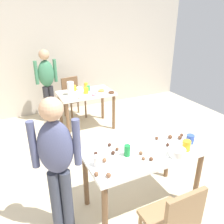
% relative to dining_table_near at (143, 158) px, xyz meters
% --- Properties ---
extents(ground_plane, '(6.40, 6.40, 0.00)m').
position_rel_dining_table_near_xyz_m(ground_plane, '(-0.05, 0.19, -0.64)').
color(ground_plane, beige).
extents(wall_back, '(6.40, 0.10, 2.60)m').
position_rel_dining_table_near_xyz_m(wall_back, '(-0.05, 3.39, 0.66)').
color(wall_back, '#BCB2A3').
rests_on(wall_back, ground_plane).
extents(dining_table_near, '(1.30, 0.66, 0.75)m').
position_rel_dining_table_near_xyz_m(dining_table_near, '(0.00, 0.00, 0.00)').
color(dining_table_near, white).
rests_on(dining_table_near, ground_plane).
extents(dining_table_far, '(1.04, 0.67, 0.75)m').
position_rel_dining_table_near_xyz_m(dining_table_far, '(0.11, 2.18, -0.02)').
color(dining_table_far, silver).
rests_on(dining_table_far, ground_plane).
extents(chair_near_table, '(0.40, 0.40, 0.87)m').
position_rel_dining_table_near_xyz_m(chair_near_table, '(-0.14, -0.71, -0.15)').
color(chair_near_table, olive).
rests_on(chair_near_table, ground_plane).
extents(chair_far_table, '(0.47, 0.47, 0.87)m').
position_rel_dining_table_near_xyz_m(chair_far_table, '(0.04, 2.87, -0.15)').
color(chair_far_table, brown).
rests_on(chair_far_table, ground_plane).
extents(person_girl_near, '(0.45, 0.30, 1.50)m').
position_rel_dining_table_near_xyz_m(person_girl_near, '(-0.93, 0.02, 0.25)').
color(person_girl_near, '#383D4C').
rests_on(person_girl_near, ground_plane).
extents(person_adult_far, '(0.45, 0.23, 1.51)m').
position_rel_dining_table_near_xyz_m(person_adult_far, '(-0.48, 2.84, 0.26)').
color(person_adult_far, '#28282D').
rests_on(person_adult_far, ground_plane).
extents(mixing_bowl, '(0.17, 0.17, 0.08)m').
position_rel_dining_table_near_xyz_m(mixing_bowl, '(0.25, -0.24, 0.15)').
color(mixing_bowl, white).
rests_on(mixing_bowl, dining_table_near).
extents(soda_can, '(0.07, 0.07, 0.12)m').
position_rel_dining_table_near_xyz_m(soda_can, '(-0.21, -0.01, 0.17)').
color(soda_can, '#198438').
rests_on(soda_can, dining_table_near).
extents(fork_near, '(0.17, 0.02, 0.01)m').
position_rel_dining_table_near_xyz_m(fork_near, '(0.04, 0.13, 0.11)').
color(fork_near, silver).
rests_on(fork_near, dining_table_near).
extents(cup_near_0, '(0.07, 0.07, 0.11)m').
position_rel_dining_table_near_xyz_m(cup_near_0, '(-0.56, -0.04, 0.16)').
color(cup_near_0, white).
rests_on(cup_near_0, dining_table_near).
extents(cup_near_1, '(0.09, 0.09, 0.12)m').
position_rel_dining_table_near_xyz_m(cup_near_1, '(0.42, -0.20, 0.16)').
color(cup_near_1, yellow).
rests_on(cup_near_1, dining_table_near).
extents(cup_near_2, '(0.09, 0.09, 0.10)m').
position_rel_dining_table_near_xyz_m(cup_near_2, '(0.56, -0.10, 0.16)').
color(cup_near_2, '#3351B2').
rests_on(cup_near_2, dining_table_near).
extents(cake_ball_0, '(0.04, 0.04, 0.04)m').
position_rel_dining_table_near_xyz_m(cake_ball_0, '(-0.30, 0.23, 0.13)').
color(cake_ball_0, '#3D2319').
rests_on(cake_ball_0, dining_table_near).
extents(cake_ball_1, '(0.04, 0.04, 0.04)m').
position_rel_dining_table_near_xyz_m(cake_ball_1, '(0.58, 0.06, 0.13)').
color(cake_ball_1, brown).
rests_on(cake_ball_1, dining_table_near).
extents(cake_ball_2, '(0.05, 0.05, 0.05)m').
position_rel_dining_table_near_xyz_m(cake_ball_2, '(-0.47, -0.01, 0.13)').
color(cake_ball_2, brown).
rests_on(cake_ball_2, dining_table_near).
extents(cake_ball_3, '(0.04, 0.04, 0.04)m').
position_rel_dining_table_near_xyz_m(cake_ball_3, '(-0.10, -0.15, 0.12)').
color(cake_ball_3, brown).
rests_on(cake_ball_3, dining_table_near).
extents(cake_ball_4, '(0.04, 0.04, 0.04)m').
position_rel_dining_table_near_xyz_m(cake_ball_4, '(-0.04, -0.20, 0.13)').
color(cake_ball_4, brown).
rests_on(cake_ball_4, dining_table_near).
extents(cake_ball_5, '(0.04, 0.04, 0.04)m').
position_rel_dining_table_near_xyz_m(cake_ball_5, '(-0.51, 0.14, 0.13)').
color(cake_ball_5, '#3D2319').
rests_on(cake_ball_5, dining_table_near).
extents(cake_ball_6, '(0.04, 0.04, 0.04)m').
position_rel_dining_table_near_xyz_m(cake_ball_6, '(-0.07, -0.06, 0.13)').
color(cake_ball_6, brown).
rests_on(cake_ball_6, dining_table_near).
extents(cake_ball_7, '(0.04, 0.04, 0.04)m').
position_rel_dining_table_near_xyz_m(cake_ball_7, '(-0.63, -0.17, 0.13)').
color(cake_ball_7, brown).
rests_on(cake_ball_7, dining_table_near).
extents(cake_ball_8, '(0.04, 0.04, 0.04)m').
position_rel_dining_table_near_xyz_m(cake_ball_8, '(0.29, -0.05, 0.13)').
color(cake_ball_8, '#3D2319').
rests_on(cake_ball_8, dining_table_near).
extents(cake_ball_9, '(0.04, 0.04, 0.04)m').
position_rel_dining_table_near_xyz_m(cake_ball_9, '(0.26, 0.13, 0.13)').
color(cake_ball_9, brown).
rests_on(cake_ball_9, dining_table_near).
extents(cake_ball_10, '(0.05, 0.05, 0.05)m').
position_rel_dining_table_near_xyz_m(cake_ball_10, '(0.42, 0.07, 0.13)').
color(cake_ball_10, brown).
rests_on(cake_ball_10, dining_table_near).
extents(cake_ball_11, '(0.05, 0.05, 0.05)m').
position_rel_dining_table_near_xyz_m(cake_ball_11, '(-0.54, -0.24, 0.13)').
color(cake_ball_11, brown).
rests_on(cake_ball_11, dining_table_near).
extents(cake_ball_12, '(0.05, 0.05, 0.05)m').
position_rel_dining_table_near_xyz_m(cake_ball_12, '(0.52, 0.02, 0.13)').
color(cake_ball_12, brown).
rests_on(cake_ball_12, dining_table_near).
extents(cake_ball_13, '(0.04, 0.04, 0.04)m').
position_rel_dining_table_near_xyz_m(cake_ball_13, '(-0.34, 0.07, 0.13)').
color(cake_ball_13, '#3D2319').
rests_on(cake_ball_13, dining_table_near).
extents(cake_ball_14, '(0.04, 0.04, 0.04)m').
position_rel_dining_table_near_xyz_m(cake_ball_14, '(-0.27, 0.12, 0.12)').
color(cake_ball_14, brown).
rests_on(cake_ball_14, dining_table_near).
extents(pitcher_far, '(0.12, 0.12, 0.25)m').
position_rel_dining_table_near_xyz_m(pitcher_far, '(-0.19, 2.15, 0.23)').
color(pitcher_far, white).
rests_on(pitcher_far, dining_table_far).
extents(cup_far_0, '(0.07, 0.07, 0.11)m').
position_rel_dining_table_near_xyz_m(cup_far_0, '(0.21, 2.44, 0.16)').
color(cup_far_0, yellow).
rests_on(cup_far_0, dining_table_far).
extents(cup_far_1, '(0.09, 0.09, 0.12)m').
position_rel_dining_table_near_xyz_m(cup_far_1, '(0.09, 2.12, 0.16)').
color(cup_far_1, yellow).
rests_on(cup_far_1, dining_table_far).
extents(cup_far_2, '(0.07, 0.07, 0.09)m').
position_rel_dining_table_near_xyz_m(cup_far_2, '(0.19, 2.26, 0.15)').
color(cup_far_2, green).
rests_on(cup_far_2, dining_table_far).
extents(cup_far_3, '(0.07, 0.07, 0.11)m').
position_rel_dining_table_near_xyz_m(cup_far_3, '(-0.06, 2.37, 0.16)').
color(cup_far_3, yellow).
rests_on(cup_far_3, dining_table_far).
extents(donut_far_0, '(0.12, 0.12, 0.03)m').
position_rel_dining_table_near_xyz_m(donut_far_0, '(0.53, 1.92, 0.12)').
color(donut_far_0, brown).
rests_on(donut_far_0, dining_table_far).
extents(donut_far_1, '(0.13, 0.13, 0.04)m').
position_rel_dining_table_near_xyz_m(donut_far_1, '(0.40, 2.10, 0.12)').
color(donut_far_1, gold).
rests_on(donut_far_1, dining_table_far).
extents(donut_far_2, '(0.14, 0.14, 0.04)m').
position_rel_dining_table_near_xyz_m(donut_far_2, '(0.07, 2.44, 0.13)').
color(donut_far_2, white).
rests_on(donut_far_2, dining_table_far).
extents(donut_far_3, '(0.14, 0.14, 0.04)m').
position_rel_dining_table_near_xyz_m(donut_far_3, '(-0.07, 1.92, 0.13)').
color(donut_far_3, white).
rests_on(donut_far_3, dining_table_far).
extents(donut_far_4, '(0.12, 0.12, 0.03)m').
position_rel_dining_table_near_xyz_m(donut_far_4, '(0.20, 1.95, 0.12)').
color(donut_far_4, pink).
rests_on(donut_far_4, dining_table_far).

